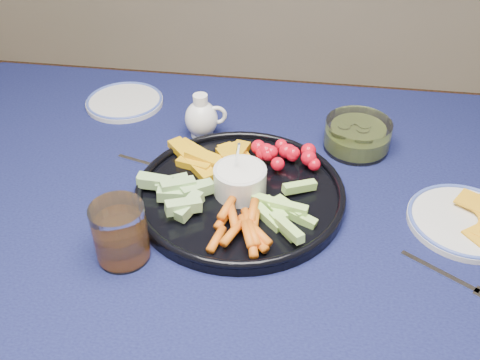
# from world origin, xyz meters

# --- Properties ---
(dining_table) EXTENTS (1.67, 1.07, 0.75)m
(dining_table) POSITION_xyz_m (0.00, 0.00, 0.66)
(dining_table) COLOR #4D2B19
(dining_table) RESTS_ON ground
(crudite_platter) EXTENTS (0.38, 0.38, 0.12)m
(crudite_platter) POSITION_xyz_m (-0.11, 0.06, 0.77)
(crudite_platter) COLOR black
(crudite_platter) RESTS_ON dining_table
(creamer_pitcher) EXTENTS (0.09, 0.07, 0.10)m
(creamer_pitcher) POSITION_xyz_m (-0.22, 0.26, 0.79)
(creamer_pitcher) COLOR white
(creamer_pitcher) RESTS_ON dining_table
(pickle_bowl) EXTENTS (0.13, 0.13, 0.06)m
(pickle_bowl) POSITION_xyz_m (0.11, 0.26, 0.77)
(pickle_bowl) COLOR white
(pickle_bowl) RESTS_ON dining_table
(cheese_plate) EXTENTS (0.20, 0.20, 0.02)m
(cheese_plate) POSITION_xyz_m (0.29, 0.05, 0.76)
(cheese_plate) COLOR silver
(cheese_plate) RESTS_ON dining_table
(juice_tumbler) EXTENTS (0.09, 0.09, 0.10)m
(juice_tumbler) POSITION_xyz_m (-0.27, -0.11, 0.79)
(juice_tumbler) COLOR white
(juice_tumbler) RESTS_ON dining_table
(fork_left) EXTENTS (0.14, 0.05, 0.00)m
(fork_left) POSITION_xyz_m (-0.29, 0.13, 0.75)
(fork_left) COLOR silver
(fork_left) RESTS_ON dining_table
(fork_right) EXTENTS (0.14, 0.09, 0.00)m
(fork_right) POSITION_xyz_m (0.25, -0.09, 0.75)
(fork_right) COLOR silver
(fork_right) RESTS_ON dining_table
(side_plate_extra) EXTENTS (0.18, 0.18, 0.01)m
(side_plate_extra) POSITION_xyz_m (-0.43, 0.36, 0.75)
(side_plate_extra) COLOR silver
(side_plate_extra) RESTS_ON dining_table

